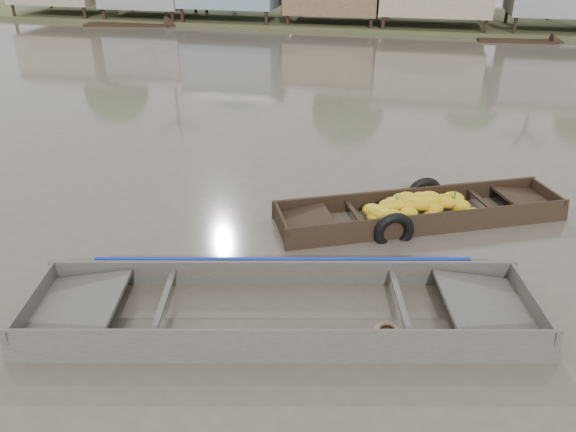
# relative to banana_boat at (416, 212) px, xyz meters

# --- Properties ---
(ground) EXTENTS (120.00, 120.00, 0.00)m
(ground) POSITION_rel_banana_boat_xyz_m (-1.94, -3.05, -0.21)
(ground) COLOR #50493E
(ground) RESTS_ON ground
(banana_boat) EXTENTS (6.53, 4.08, 0.92)m
(banana_boat) POSITION_rel_banana_boat_xyz_m (0.00, 0.00, 0.00)
(banana_boat) COLOR black
(banana_boat) RESTS_ON ground
(viewer_boat) EXTENTS (8.68, 3.93, 0.68)m
(viewer_boat) POSITION_rel_banana_boat_xyz_m (-2.11, -4.10, -0.13)
(viewer_boat) COLOR #3D3833
(viewer_boat) RESTS_ON ground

